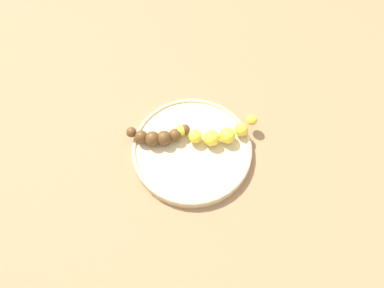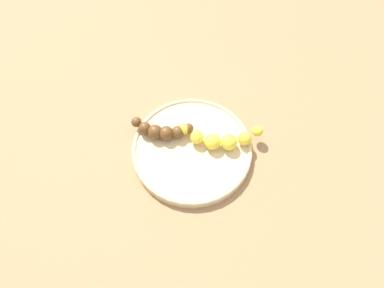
% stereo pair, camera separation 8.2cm
% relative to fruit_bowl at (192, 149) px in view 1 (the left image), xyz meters
% --- Properties ---
extents(ground_plane, '(2.40, 2.40, 0.00)m').
position_rel_fruit_bowl_xyz_m(ground_plane, '(0.00, 0.00, -0.01)').
color(ground_plane, '#936D47').
extents(fruit_bowl, '(0.28, 0.28, 0.02)m').
position_rel_fruit_bowl_xyz_m(fruit_bowl, '(0.00, 0.00, 0.00)').
color(fruit_bowl, '#D1B784').
rests_on(fruit_bowl, ground_plane).
extents(banana_overripe, '(0.11, 0.11, 0.03)m').
position_rel_fruit_bowl_xyz_m(banana_overripe, '(0.04, -0.07, 0.02)').
color(banana_overripe, '#593819').
rests_on(banana_overripe, fruit_bowl).
extents(banana_yellow, '(0.16, 0.13, 0.04)m').
position_rel_fruit_bowl_xyz_m(banana_yellow, '(-0.06, 0.03, 0.03)').
color(banana_yellow, yellow).
rests_on(banana_yellow, fruit_bowl).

